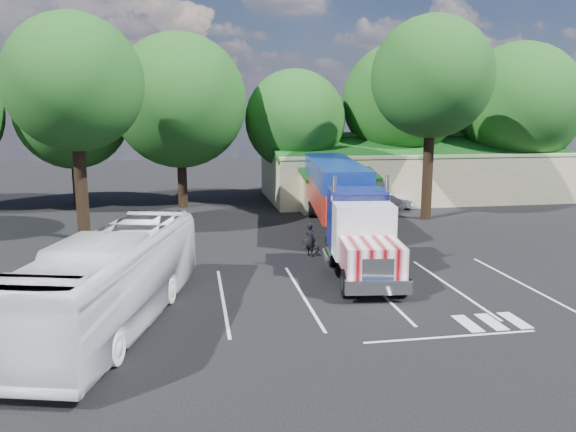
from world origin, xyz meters
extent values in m
plane|color=black|center=(0.00, 0.00, 0.00)|extent=(120.00, 120.00, 0.00)
cube|color=beige|center=(14.00, 18.00, 2.00)|extent=(24.00, 11.00, 4.00)
cube|color=#164F19|center=(14.00, 15.60, 4.50)|extent=(24.20, 6.25, 2.10)
cube|color=#164F19|center=(14.00, 20.40, 4.50)|extent=(24.20, 6.25, 2.10)
cube|color=beige|center=(6.00, 12.30, 1.40)|extent=(5.00, 2.50, 2.80)
cube|color=#164F19|center=(6.00, 11.00, 2.90)|extent=(5.40, 3.19, 0.80)
cylinder|color=black|center=(-13.00, 17.80, 2.00)|extent=(0.70, 0.70, 4.00)
sphere|color=#164D1A|center=(-13.00, 17.80, 7.15)|extent=(8.40, 8.40, 8.40)
cylinder|color=black|center=(-5.00, 16.20, 2.15)|extent=(0.70, 0.70, 4.30)
sphere|color=#164D1A|center=(-5.00, 16.20, 8.05)|extent=(10.00, 10.00, 10.00)
cylinder|color=black|center=(4.00, 17.50, 1.80)|extent=(0.70, 0.70, 3.60)
sphere|color=#164D1A|center=(4.00, 17.50, 6.60)|extent=(8.00, 8.00, 8.00)
cylinder|color=black|center=(13.00, 18.00, 2.25)|extent=(0.70, 0.70, 4.50)
sphere|color=#164D1A|center=(13.00, 18.00, 8.10)|extent=(9.60, 9.60, 9.60)
cylinder|color=black|center=(23.00, 16.80, 1.95)|extent=(0.70, 0.70, 3.90)
sphere|color=#164D1A|center=(23.00, 16.80, 7.80)|extent=(10.40, 10.40, 10.40)
cylinder|color=black|center=(-10.50, 6.00, 3.00)|extent=(0.70, 0.70, 6.00)
sphere|color=#164D1A|center=(-10.50, 6.00, 8.85)|extent=(7.60, 7.60, 7.60)
cylinder|color=black|center=(11.50, 8.50, 3.25)|extent=(0.70, 0.70, 6.50)
sphere|color=#164D1A|center=(11.50, 8.50, 9.50)|extent=(8.00, 8.00, 8.00)
cube|color=black|center=(3.15, -3.68, 0.78)|extent=(1.95, 7.33, 0.26)
cube|color=white|center=(2.66, -7.54, 0.67)|extent=(2.60, 0.59, 0.57)
cube|color=white|center=(2.68, -7.33, 1.30)|extent=(1.25, 0.28, 0.93)
cube|color=white|center=(2.83, -6.15, 1.50)|extent=(2.68, 2.77, 1.19)
cube|color=silver|center=(3.09, -4.10, 2.13)|extent=(2.78, 1.97, 2.38)
cube|color=black|center=(3.01, -4.76, 2.64)|extent=(2.38, 0.38, 1.04)
cube|color=white|center=(3.21, -3.22, 3.47)|extent=(2.69, 0.44, 0.26)
cube|color=navy|center=(3.33, -2.24, 2.33)|extent=(2.83, 2.38, 2.80)
cylinder|color=white|center=(2.03, -3.02, 2.70)|extent=(0.21, 0.21, 3.52)
cylinder|color=white|center=(4.40, -3.32, 2.70)|extent=(0.21, 0.21, 3.52)
cylinder|color=white|center=(1.77, -3.40, 0.78)|extent=(0.89, 1.73, 0.68)
cylinder|color=white|center=(4.55, -3.76, 0.78)|extent=(0.89, 1.73, 0.68)
cube|color=white|center=(4.47, 6.70, 2.23)|extent=(4.35, 13.50, 1.56)
cube|color=navy|center=(4.47, 6.70, 3.63)|extent=(4.35, 13.50, 1.24)
cube|color=black|center=(5.02, 11.02, 0.88)|extent=(1.69, 3.76, 0.36)
cube|color=black|center=(3.04, 1.24, 0.73)|extent=(0.14, 0.14, 1.45)
cube|color=black|center=(4.48, 1.06, 0.73)|extent=(0.14, 0.14, 1.45)
cube|color=white|center=(5.32, 13.39, 0.47)|extent=(2.48, 0.44, 0.12)
cylinder|color=black|center=(1.69, -6.53, 0.57)|extent=(0.50, 1.18, 1.14)
cylinder|color=black|center=(3.85, -6.80, 0.57)|extent=(0.50, 1.18, 1.14)
cylinder|color=black|center=(2.29, -1.80, 0.57)|extent=(0.50, 1.18, 1.14)
cylinder|color=black|center=(4.45, -2.07, 0.57)|extent=(0.50, 1.18, 1.14)
cylinder|color=black|center=(2.43, -0.67, 0.57)|extent=(0.50, 1.18, 1.14)
cylinder|color=black|center=(4.59, -0.94, 0.57)|extent=(0.50, 1.18, 1.14)
cylinder|color=black|center=(3.84, 10.34, 0.57)|extent=(0.50, 1.18, 1.14)
cylinder|color=black|center=(6.00, 10.06, 0.57)|extent=(0.50, 1.18, 1.14)
cylinder|color=black|center=(4.00, 11.57, 0.57)|extent=(0.50, 1.18, 1.14)
cylinder|color=black|center=(6.16, 11.29, 0.57)|extent=(0.50, 1.18, 1.14)
imported|color=black|center=(1.60, 0.00, 0.86)|extent=(0.67, 0.75, 1.72)
imported|color=black|center=(1.80, 1.00, 0.42)|extent=(1.13, 1.67, 0.83)
imported|color=white|center=(-7.00, -8.00, 1.63)|extent=(5.62, 12.03, 3.27)
imported|color=#B7BAC0|center=(10.40, 13.00, 0.62)|extent=(3.96, 2.69, 1.23)
camera|label=1|loc=(-4.24, -27.24, 7.33)|focal=35.00mm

